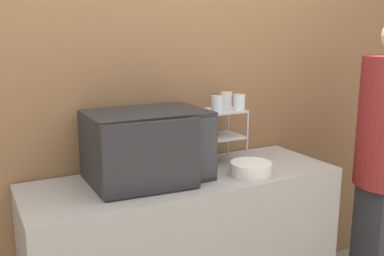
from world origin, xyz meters
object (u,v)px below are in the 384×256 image
at_px(bowl, 251,169).
at_px(dish_rack, 222,125).
at_px(glass_back_right, 226,99).
at_px(microwave, 147,146).
at_px(glass_front_left, 217,104).
at_px(glass_front_right, 239,102).

bearing_deg(bowl, dish_rack, 92.81).
distance_m(glass_back_right, bowl, 0.45).
relative_size(microwave, dish_rack, 1.91).
bearing_deg(dish_rack, glass_front_left, -139.88).
bearing_deg(dish_rack, glass_back_right, 42.34).
bearing_deg(glass_front_right, microwave, -178.15).
distance_m(dish_rack, glass_back_right, 0.16).
relative_size(microwave, glass_front_right, 6.69).
distance_m(dish_rack, glass_front_left, 0.15).
xyz_separation_m(glass_front_right, bowl, (-0.06, -0.20, -0.31)).
distance_m(microwave, glass_back_right, 0.58).
bearing_deg(glass_back_right, glass_front_right, -87.34).
xyz_separation_m(dish_rack, glass_front_right, (0.07, -0.06, 0.13)).
xyz_separation_m(dish_rack, bowl, (0.01, -0.26, -0.18)).
relative_size(dish_rack, glass_back_right, 3.50).
height_order(dish_rack, glass_back_right, glass_back_right).
relative_size(glass_front_left, glass_front_right, 1.00).
relative_size(microwave, glass_back_right, 6.69).
height_order(glass_front_right, bowl, glass_front_right).
height_order(dish_rack, bowl, dish_rack).
bearing_deg(glass_front_right, dish_rack, 140.63).
xyz_separation_m(microwave, glass_front_left, (0.40, 0.02, 0.17)).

